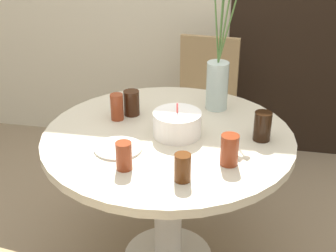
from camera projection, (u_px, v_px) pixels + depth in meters
name	position (u px, v px, depth m)	size (l,w,h in m)	color
doorway_panel	(301.00, 11.00, 3.02)	(0.90, 0.01, 2.05)	black
dining_table	(168.00, 161.00, 2.18)	(1.14, 1.14, 0.74)	beige
chair_left_flank	(205.00, 100.00, 3.03)	(0.43, 0.43, 0.90)	beige
birthday_cake	(177.00, 124.00, 2.08)	(0.22, 0.22, 0.15)	white
flower_vase	(219.00, 68.00, 2.27)	(0.16, 0.16, 0.75)	#B2C6C1
side_plate	(118.00, 148.00, 1.98)	(0.21, 0.21, 0.01)	silver
drink_glass_0	(183.00, 168.00, 1.75)	(0.06, 0.06, 0.11)	#51280F
drink_glass_1	(230.00, 150.00, 1.85)	(0.07, 0.07, 0.13)	maroon
drink_glass_2	(117.00, 107.00, 2.22)	(0.06, 0.06, 0.13)	maroon
drink_glass_3	(132.00, 103.00, 2.27)	(0.08, 0.08, 0.12)	#33190C
drink_glass_4	(124.00, 156.00, 1.82)	(0.06, 0.06, 0.12)	maroon
drink_glass_5	(262.00, 126.00, 2.03)	(0.08, 0.08, 0.13)	black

